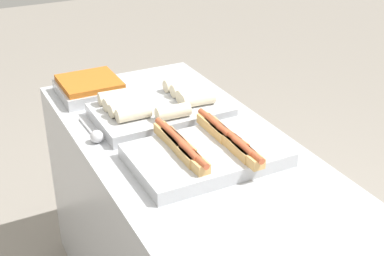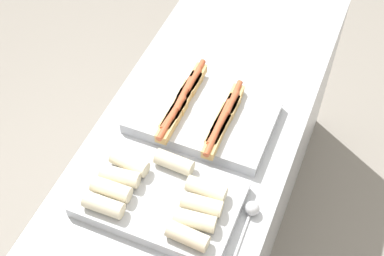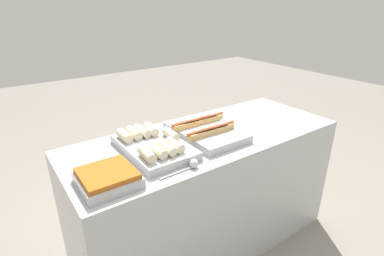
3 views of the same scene
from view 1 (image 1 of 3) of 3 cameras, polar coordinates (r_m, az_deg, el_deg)
tray_hotdogs at (r=1.84m, az=1.57°, el=-2.49°), size 0.42×0.52×0.10m
tray_wraps at (r=2.14m, az=-3.42°, el=2.10°), size 0.33×0.52×0.10m
tray_side_front at (r=2.39m, az=-10.84°, el=4.27°), size 0.27×0.27×0.07m
serving_spoon_near at (r=2.00m, az=-10.26°, el=-0.78°), size 0.24×0.05×0.05m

